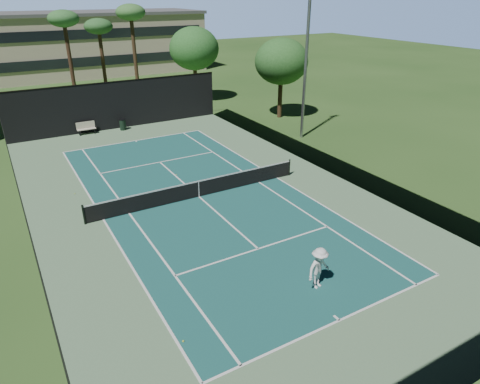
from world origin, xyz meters
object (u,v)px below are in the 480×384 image
at_px(tennis_net, 199,188).
at_px(tennis_ball_c, 176,175).
at_px(tennis_ball_a, 183,341).
at_px(tennis_ball_b, 162,199).
at_px(player, 319,268).
at_px(tennis_ball_d, 75,194).
at_px(park_bench, 86,128).
at_px(trash_bin, 123,125).

relative_size(tennis_net, tennis_ball_c, 218.74).
relative_size(tennis_ball_a, tennis_ball_c, 1.18).
xyz_separation_m(tennis_ball_a, tennis_ball_b, (3.28, 10.73, -0.01)).
bearing_deg(tennis_net, tennis_ball_a, -117.86).
height_order(tennis_net, tennis_ball_c, tennis_net).
xyz_separation_m(tennis_net, tennis_ball_a, (-5.29, -10.01, -0.52)).
bearing_deg(player, tennis_ball_b, 92.84).
height_order(tennis_ball_a, tennis_ball_c, tennis_ball_a).
bearing_deg(tennis_ball_d, park_bench, 74.67).
height_order(park_bench, trash_bin, park_bench).
relative_size(tennis_ball_c, tennis_ball_d, 0.98).
distance_m(tennis_net, tennis_ball_a, 11.33).
bearing_deg(tennis_ball_a, tennis_ball_c, 68.53).
relative_size(tennis_net, tennis_ball_d, 214.56).
distance_m(tennis_ball_b, park_bench, 14.99).
xyz_separation_m(tennis_ball_b, tennis_ball_c, (2.11, 2.99, 0.00)).
height_order(tennis_ball_b, tennis_ball_d, tennis_ball_d).
bearing_deg(tennis_net, tennis_ball_d, 147.00).
xyz_separation_m(tennis_ball_a, trash_bin, (5.30, 25.30, 0.44)).
height_order(tennis_ball_c, tennis_ball_d, tennis_ball_d).
relative_size(tennis_net, park_bench, 8.60).
xyz_separation_m(player, trash_bin, (-0.58, 25.23, -0.42)).
bearing_deg(tennis_net, tennis_ball_b, 160.25).
height_order(tennis_ball_b, trash_bin, trash_bin).
bearing_deg(tennis_ball_c, tennis_net, -91.62).
distance_m(tennis_net, trash_bin, 15.30).
height_order(tennis_ball_c, park_bench, park_bench).
relative_size(player, trash_bin, 1.90).
bearing_deg(tennis_ball_d, tennis_ball_b, -38.32).
xyz_separation_m(player, tennis_ball_a, (-5.87, -0.07, -0.86)).
bearing_deg(tennis_ball_b, tennis_ball_d, 141.68).
height_order(tennis_ball_a, park_bench, park_bench).
height_order(tennis_ball_d, park_bench, park_bench).
height_order(tennis_net, player, player).
bearing_deg(tennis_ball_d, trash_bin, 61.42).
bearing_deg(tennis_net, park_bench, 100.65).
bearing_deg(tennis_ball_b, tennis_ball_a, -106.99).
relative_size(park_bench, trash_bin, 1.59).
distance_m(tennis_ball_c, tennis_ball_d, 6.26).
bearing_deg(park_bench, trash_bin, -7.14).
bearing_deg(tennis_ball_b, player, -76.31).
bearing_deg(tennis_ball_d, tennis_ball_c, -2.62).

